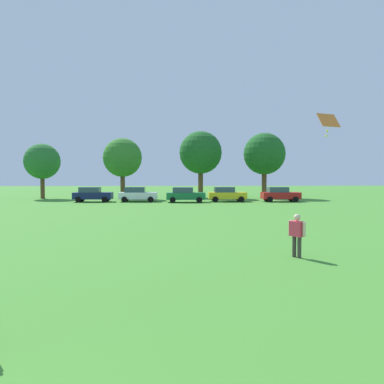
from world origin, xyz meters
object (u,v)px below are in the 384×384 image
Objects in this scene: tree_left at (122,158)px; tree_right at (201,153)px; kite at (328,122)px; tree_far_right at (264,154)px; parked_car_navy_0 at (92,194)px; parked_car_red_4 at (280,194)px; tree_far_left at (42,162)px; parked_car_yellow_3 at (227,194)px; parked_car_green_2 at (185,195)px; adult_bystander at (297,232)px; parked_car_white_1 at (137,194)px.

tree_right is (10.34, 2.02, 0.81)m from tree_left.
kite is 0.13× the size of tree_far_right.
tree_far_right reaches higher than parked_car_navy_0.
parked_car_red_4 is at bearing -1.52° from parked_car_navy_0.
tree_right is at bearing 11.07° from tree_left.
tree_right is 1.04× the size of tree_far_right.
tree_right reaches higher than kite.
kite is 26.98m from parked_car_red_4.
parked_car_red_4 is at bearing -13.56° from tree_far_left.
parked_car_yellow_3 is 0.55× the size of tree_left.
tree_far_left is at bearing 125.88° from kite.
parked_car_red_4 is at bearing 78.66° from kite.
tree_right is at bearing 95.34° from kite.
tree_left is 0.87× the size of tree_right.
tree_left is at bearing 136.98° from parked_car_green_2.
parked_car_red_4 reaches higher than adult_bystander.
parked_car_white_1 is at bearing 112.56° from kite.
tree_right is at bearing 32.88° from parked_car_navy_0.
kite reaches higher than parked_car_navy_0.
tree_far_left is (-18.30, 7.57, 3.96)m from parked_car_green_2.
tree_right reaches higher than tree_far_left.
parked_car_navy_0 is at bearing 121.25° from kite.
tree_right reaches higher than parked_car_white_1.
tree_far_right reaches higher than tree_left.
kite is 0.25× the size of parked_car_green_2.
parked_car_yellow_3 is at bearing -27.16° from tree_left.
parked_car_yellow_3 is at bearing 10.32° from parked_car_green_2.
parked_car_white_1 is 0.47× the size of tree_right.
parked_car_yellow_3 is (15.30, -0.22, 0.00)m from parked_car_navy_0.
parked_car_white_1 is 1.00× the size of parked_car_yellow_3.
parked_car_navy_0 is 15.31m from parked_car_yellow_3.
parked_car_navy_0 is 1.00× the size of parked_car_red_4.
parked_car_navy_0 is at bearing -112.09° from tree_left.
tree_right is (12.90, 8.34, 5.26)m from parked_car_navy_0.
adult_bystander is 1.44× the size of kite.
tree_right reaches higher than parked_car_green_2.
tree_far_left is at bearing 178.73° from adult_bystander.
kite is 35.16m from tree_right.
tree_left reaches higher than tree_far_left.
parked_car_navy_0 is 21.41m from parked_car_red_4.
tree_far_left is at bearing 140.27° from parked_car_navy_0.
tree_far_left is at bearing 166.44° from parked_car_red_4.
tree_right reaches higher than tree_left.
tree_left is (-7.94, 7.41, 4.45)m from parked_car_green_2.
parked_car_white_1 is 18.53m from tree_far_right.
tree_far_left reaches higher than parked_car_yellow_3.
adult_bystander is 0.37× the size of parked_car_navy_0.
parked_car_green_2 and parked_car_red_4 have the same top height.
kite reaches higher than adult_bystander.
parked_car_white_1 is at bearing -156.30° from tree_far_right.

